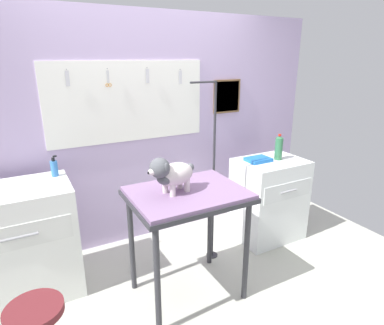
{
  "coord_description": "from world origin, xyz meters",
  "views": [
    {
      "loc": [
        -1.13,
        -1.8,
        1.87
      ],
      "look_at": [
        -0.04,
        0.22,
        1.13
      ],
      "focal_mm": 30.44,
      "sensor_mm": 36.0,
      "label": 1
    }
  ],
  "objects_px": {
    "dog": "(171,173)",
    "cabinet_right": "(268,199)",
    "stool": "(36,323)",
    "grooming_arm": "(213,181)",
    "counter_left": "(23,243)",
    "grooming_table": "(187,203)",
    "soda_bottle": "(279,148)"
  },
  "relations": [
    {
      "from": "grooming_table",
      "to": "cabinet_right",
      "type": "relative_size",
      "value": 1.06
    },
    {
      "from": "grooming_table",
      "to": "stool",
      "type": "bearing_deg",
      "value": -165.22
    },
    {
      "from": "grooming_arm",
      "to": "cabinet_right",
      "type": "bearing_deg",
      "value": 3.85
    },
    {
      "from": "grooming_table",
      "to": "stool",
      "type": "distance_m",
      "value": 1.21
    },
    {
      "from": "grooming_arm",
      "to": "stool",
      "type": "xyz_separation_m",
      "value": [
        -1.56,
        -0.65,
        -0.34
      ]
    },
    {
      "from": "stool",
      "to": "grooming_arm",
      "type": "bearing_deg",
      "value": 22.48
    },
    {
      "from": "grooming_arm",
      "to": "dog",
      "type": "relative_size",
      "value": 4.21
    },
    {
      "from": "grooming_arm",
      "to": "soda_bottle",
      "type": "distance_m",
      "value": 0.84
    },
    {
      "from": "grooming_table",
      "to": "soda_bottle",
      "type": "xyz_separation_m",
      "value": [
        1.26,
        0.39,
        0.18
      ]
    },
    {
      "from": "counter_left",
      "to": "soda_bottle",
      "type": "height_order",
      "value": "soda_bottle"
    },
    {
      "from": "counter_left",
      "to": "stool",
      "type": "distance_m",
      "value": 0.93
    },
    {
      "from": "dog",
      "to": "cabinet_right",
      "type": "xyz_separation_m",
      "value": [
        1.31,
        0.39,
        -0.64
      ]
    },
    {
      "from": "grooming_table",
      "to": "grooming_arm",
      "type": "height_order",
      "value": "grooming_arm"
    },
    {
      "from": "grooming_arm",
      "to": "soda_bottle",
      "type": "height_order",
      "value": "grooming_arm"
    },
    {
      "from": "grooming_table",
      "to": "grooming_arm",
      "type": "xyz_separation_m",
      "value": [
        0.44,
        0.35,
        -0.02
      ]
    },
    {
      "from": "grooming_table",
      "to": "soda_bottle",
      "type": "relative_size",
      "value": 3.45
    },
    {
      "from": "grooming_table",
      "to": "counter_left",
      "type": "distance_m",
      "value": 1.36
    },
    {
      "from": "cabinet_right",
      "to": "stool",
      "type": "bearing_deg",
      "value": -163.16
    },
    {
      "from": "grooming_table",
      "to": "grooming_arm",
      "type": "distance_m",
      "value": 0.57
    },
    {
      "from": "counter_left",
      "to": "soda_bottle",
      "type": "xyz_separation_m",
      "value": [
        2.41,
        -0.24,
        0.52
      ]
    },
    {
      "from": "cabinet_right",
      "to": "grooming_table",
      "type": "bearing_deg",
      "value": -161.24
    },
    {
      "from": "grooming_table",
      "to": "grooming_arm",
      "type": "relative_size",
      "value": 0.54
    },
    {
      "from": "dog",
      "to": "counter_left",
      "type": "bearing_deg",
      "value": 148.82
    },
    {
      "from": "stool",
      "to": "counter_left",
      "type": "bearing_deg",
      "value": 91.92
    },
    {
      "from": "grooming_table",
      "to": "counter_left",
      "type": "bearing_deg",
      "value": 151.24
    },
    {
      "from": "cabinet_right",
      "to": "grooming_arm",
      "type": "bearing_deg",
      "value": -176.15
    },
    {
      "from": "grooming_table",
      "to": "soda_bottle",
      "type": "height_order",
      "value": "soda_bottle"
    },
    {
      "from": "dog",
      "to": "stool",
      "type": "distance_m",
      "value": 1.21
    },
    {
      "from": "cabinet_right",
      "to": "soda_bottle",
      "type": "xyz_separation_m",
      "value": [
        0.08,
        -0.01,
        0.56
      ]
    },
    {
      "from": "dog",
      "to": "cabinet_right",
      "type": "relative_size",
      "value": 0.46
    },
    {
      "from": "dog",
      "to": "cabinet_right",
      "type": "distance_m",
      "value": 1.51
    },
    {
      "from": "grooming_arm",
      "to": "soda_bottle",
      "type": "xyz_separation_m",
      "value": [
        0.81,
        0.04,
        0.2
      ]
    }
  ]
}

